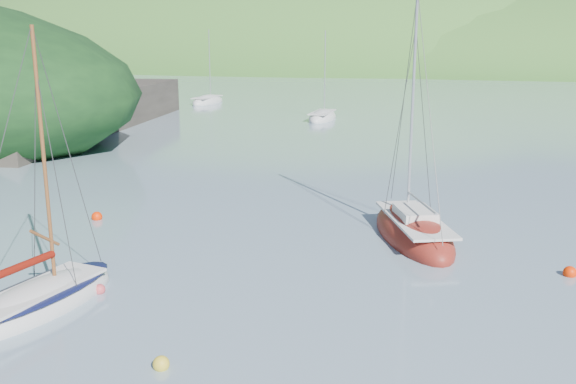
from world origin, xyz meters
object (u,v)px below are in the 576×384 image
(distant_sloop_a, at_px, (322,118))
(distant_sloop_c, at_px, (208,102))
(daysailer_white, at_px, (39,301))
(sloop_red, at_px, (413,233))

(distant_sloop_a, xyz_separation_m, distant_sloop_c, (-18.03, 11.29, 0.00))
(distant_sloop_a, bearing_deg, daysailer_white, -87.24)
(sloop_red, xyz_separation_m, distant_sloop_a, (-13.85, 36.78, -0.04))
(sloop_red, relative_size, distant_sloop_a, 1.14)
(distant_sloop_c, bearing_deg, sloop_red, -54.88)
(sloop_red, bearing_deg, distant_sloop_a, 86.19)
(daysailer_white, relative_size, distant_sloop_a, 0.96)
(sloop_red, bearing_deg, distant_sloop_c, 99.11)
(distant_sloop_a, bearing_deg, distant_sloop_c, 146.30)
(sloop_red, distance_m, distant_sloop_c, 57.67)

